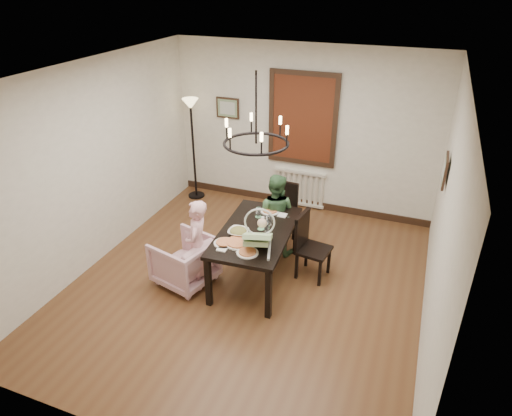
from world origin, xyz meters
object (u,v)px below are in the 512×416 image
Objects in this scene: chair_far at (280,215)px; seated_man at (275,220)px; baby_bouncer at (258,235)px; drinking_glass at (267,227)px; armchair at (185,261)px; chair_right at (314,247)px; elderly_woman at (198,252)px; floor_lamp at (194,151)px; dining_table at (256,236)px.

seated_man is (0.01, -0.24, 0.03)m from chair_far.
drinking_glass is (-0.03, 0.40, -0.11)m from baby_bouncer.
chair_far reaches higher than armchair.
chair_far is at bearing 55.21° from chair_right.
floor_lamp reaches higher than elderly_woman.
chair_far reaches higher than drinking_glass.
seated_man is 7.42× the size of drinking_glass.
armchair is 1.46m from seated_man.
dining_table is at bearing 131.27° from armchair.
baby_bouncer reaches higher than armchair.
chair_right is at bearing 34.76° from baby_bouncer.
elderly_woman is at bearing 59.09° from seated_man.
chair_right is 6.76× the size of drinking_glass.
chair_far is at bearing -89.13° from seated_man.
armchair is 2.69m from floor_lamp.
floor_lamp is at bearing -33.16° from seated_man.
dining_table is 0.81m from chair_right.
baby_bouncer reaches higher than elderly_woman.
chair_right is 0.73m from drinking_glass.
baby_bouncer is 0.30× the size of floor_lamp.
chair_right is at bearing 129.74° from armchair.
drinking_glass is (0.14, 0.03, 0.15)m from dining_table.
chair_far is 0.25m from seated_man.
dining_table is at bearing 97.94° from baby_bouncer.
baby_bouncer is at bearing -47.68° from floor_lamp.
seated_man is (0.02, 0.72, -0.15)m from dining_table.
floor_lamp reaches higher than chair_right.
dining_table is 1.02m from armchair.
baby_bouncer is at bearing 96.68° from seated_man.
dining_table is at bearing 87.33° from seated_man.
elderly_woman is 1.34m from seated_man.
drinking_glass reaches higher than armchair.
armchair is (-0.87, -1.40, -0.15)m from chair_far.
drinking_glass is (0.12, -0.69, 0.30)m from seated_man.
elderly_woman is at bearing -149.31° from dining_table.
chair_far is at bearing 97.80° from drinking_glass.
seated_man is at bearing -83.84° from chair_far.
floor_lamp is (-2.09, 1.93, 0.08)m from drinking_glass.
floor_lamp reaches higher than armchair.
baby_bouncer is at bearing -69.08° from dining_table.
elderly_woman reaches higher than dining_table.
chair_far is 1.55m from elderly_woman.
chair_far is 1.42m from baby_bouncer.
armchair is 1.20m from drinking_glass.
seated_man is at bearing 84.94° from dining_table.
seated_man reaches higher than drinking_glass.
drinking_glass is at bearing 124.02° from chair_right.
dining_table is 1.75× the size of chair_right.
elderly_woman is at bearing -61.42° from floor_lamp.
baby_bouncer is 0.42m from drinking_glass.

